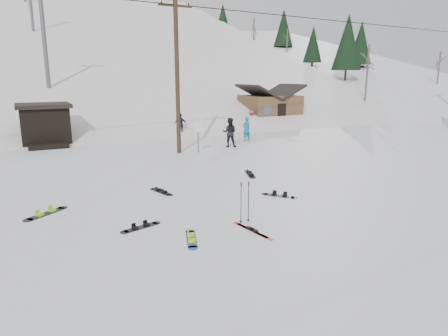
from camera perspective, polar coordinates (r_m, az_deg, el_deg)
name	(u,v)px	position (r m, az deg, el deg)	size (l,w,h in m)	color
ground	(287,243)	(11.53, 8.97, -10.61)	(200.00, 200.00, 0.00)	silver
ski_slope	(76,185)	(65.95, -20.35, -2.27)	(60.00, 75.00, 45.00)	silver
ridge_right	(296,161)	(75.01, 10.21, 0.94)	(34.00, 85.00, 36.00)	silver
treeline_right	(319,105)	(66.02, 13.38, 8.80)	(20.00, 60.00, 10.00)	black
treeline_crest	(54,97)	(94.83, -23.17, 9.33)	(50.00, 6.00, 10.00)	black
utility_pole	(177,74)	(23.98, -6.71, 13.23)	(2.00, 0.26, 9.00)	#3A2819
trail_sign	(198,132)	(24.22, -3.70, 5.21)	(0.50, 0.09, 1.85)	#595B60
lift_hut	(45,124)	(29.66, -24.20, 5.72)	(3.40, 4.10, 2.75)	black
lift_tower_near	(44,36)	(38.72, -24.34, 16.86)	(2.20, 0.36, 8.00)	#595B60
cabin	(270,108)	(38.97, 6.56, 8.47)	(5.39, 4.40, 3.77)	brown
hero_snowboard	(191,239)	(11.67, -4.68, -10.04)	(0.65, 1.40, 0.10)	#18439F
hero_skis	(252,230)	(12.26, 4.07, -8.86)	(0.39, 1.76, 0.09)	#B72712
ski_poles	(245,202)	(12.70, 2.98, -4.87)	(0.37, 0.10, 1.34)	black
board_scatter_a	(141,227)	(12.74, -11.81, -8.25)	(1.35, 0.57, 0.10)	black
board_scatter_b	(161,191)	(16.32, -8.95, -3.34)	(0.60, 1.40, 0.10)	black
board_scatter_c	(46,213)	(14.92, -24.09, -5.92)	(1.45, 1.14, 0.12)	black
board_scatter_d	(279,195)	(15.75, 7.90, -3.90)	(1.02, 1.21, 0.10)	black
board_scatter_f	(250,174)	(18.98, 3.75, -0.85)	(0.74, 1.54, 0.11)	black
skier_teal	(246,129)	(28.43, 3.22, 5.58)	(0.64, 0.42, 1.74)	#0D6C8B
skier_dark	(230,132)	(26.12, 0.81, 5.10)	(0.93, 0.72, 1.91)	black
skier_pink	(251,119)	(36.21, 3.94, 7.01)	(0.98, 0.56, 1.51)	#B9415F
skier_navy	(181,125)	(30.99, -6.20, 6.16)	(1.03, 0.43, 1.76)	#1A1D42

